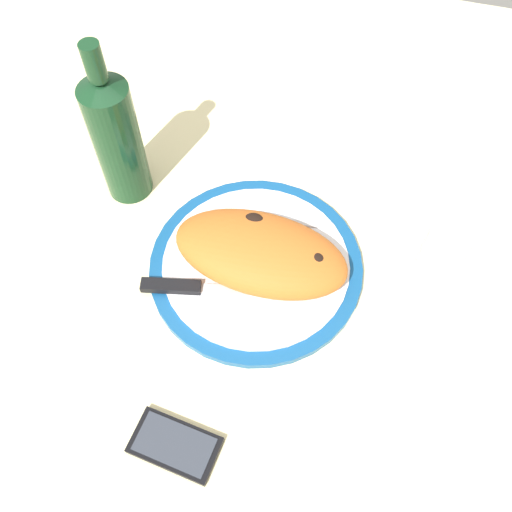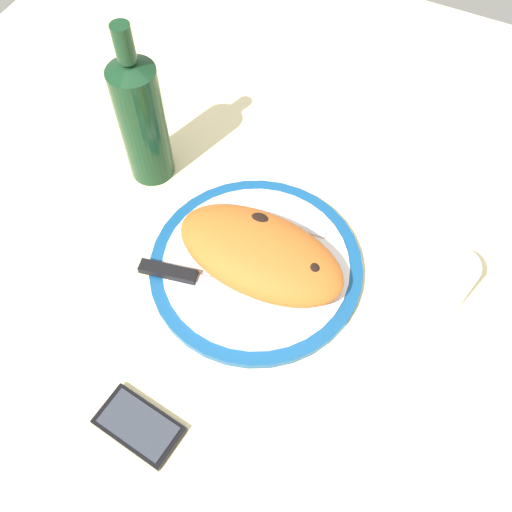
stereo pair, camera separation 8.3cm
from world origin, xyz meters
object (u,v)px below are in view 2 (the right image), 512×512
at_px(water_glass, 445,285).
at_px(calzone, 260,253).
at_px(plate, 256,266).
at_px(fork, 263,219).
at_px(knife, 190,277).
at_px(wine_bottle, 141,119).
at_px(smartphone, 139,426).

bearing_deg(water_glass, calzone, 15.72).
distance_m(plate, fork, 0.08).
distance_m(knife, wine_bottle, 0.25).
bearing_deg(smartphone, fork, -90.79).
height_order(plate, fork, fork).
relative_size(calzone, smartphone, 2.26).
height_order(plate, water_glass, water_glass).
xyz_separation_m(calzone, water_glass, (-0.26, -0.07, -0.00)).
distance_m(plate, calzone, 0.04).
bearing_deg(calzone, wine_bottle, -21.06).
bearing_deg(fork, smartphone, 89.21).
xyz_separation_m(plate, smartphone, (0.03, 0.28, -0.00)).
bearing_deg(water_glass, wine_bottle, -2.71).
bearing_deg(plate, water_glass, -164.55).
bearing_deg(calzone, smartphone, 82.62).
bearing_deg(wine_bottle, water_glass, 177.29).
bearing_deg(fork, water_glass, 179.27).
relative_size(fork, wine_bottle, 0.60).
xyz_separation_m(knife, smartphone, (-0.05, 0.21, -0.01)).
bearing_deg(knife, smartphone, 102.08).
distance_m(plate, smartphone, 0.28).
bearing_deg(knife, calzone, -140.74).
height_order(calzone, wine_bottle, wine_bottle).
bearing_deg(plate, smartphone, 83.96).
relative_size(knife, water_glass, 2.25).
distance_m(calzone, water_glass, 0.27).
bearing_deg(smartphone, plate, -96.04).
xyz_separation_m(plate, calzone, (-0.01, -0.00, 0.04)).
xyz_separation_m(plate, wine_bottle, (0.24, -0.10, 0.11)).
distance_m(knife, smartphone, 0.22).
distance_m(smartphone, water_glass, 0.46).
distance_m(calzone, smartphone, 0.29).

